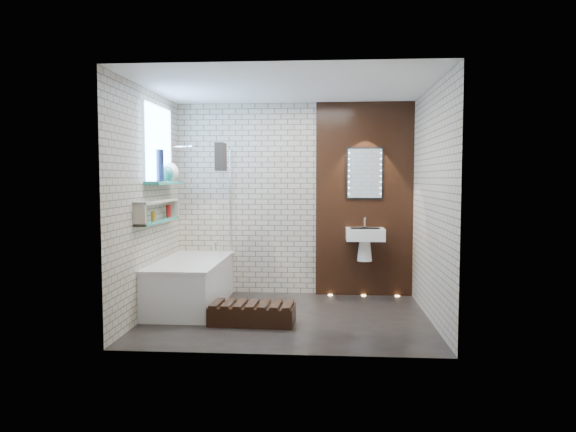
# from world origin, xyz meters

# --- Properties ---
(ground) EXTENTS (3.20, 3.20, 0.00)m
(ground) POSITION_xyz_m (0.00, 0.00, 0.00)
(ground) COLOR black
(ground) RESTS_ON ground
(room_shell) EXTENTS (3.24, 3.20, 2.60)m
(room_shell) POSITION_xyz_m (0.00, 0.00, 1.30)
(room_shell) COLOR #AFA58B
(room_shell) RESTS_ON ground
(walnut_panel) EXTENTS (1.30, 0.06, 2.60)m
(walnut_panel) POSITION_xyz_m (0.95, 1.27, 1.30)
(walnut_panel) COLOR black
(walnut_panel) RESTS_ON ground
(clerestory_window) EXTENTS (0.18, 1.00, 0.94)m
(clerestory_window) POSITION_xyz_m (-1.57, 0.35, 1.90)
(clerestory_window) COLOR #7FADE0
(clerestory_window) RESTS_ON room_shell
(display_niche) EXTENTS (0.14, 1.30, 0.26)m
(display_niche) POSITION_xyz_m (-1.53, 0.15, 1.20)
(display_niche) COLOR teal
(display_niche) RESTS_ON room_shell
(bathtub) EXTENTS (0.79, 1.74, 0.70)m
(bathtub) POSITION_xyz_m (-1.22, 0.45, 0.29)
(bathtub) COLOR white
(bathtub) RESTS_ON ground
(bath_screen) EXTENTS (0.01, 0.78, 1.40)m
(bath_screen) POSITION_xyz_m (-0.87, 0.89, 1.28)
(bath_screen) COLOR white
(bath_screen) RESTS_ON bathtub
(towel) EXTENTS (0.10, 0.26, 0.35)m
(towel) POSITION_xyz_m (-0.87, 0.60, 1.85)
(towel) COLOR black
(towel) RESTS_ON bath_screen
(shower_head) EXTENTS (0.18, 0.18, 0.02)m
(shower_head) POSITION_xyz_m (-1.30, 0.95, 2.00)
(shower_head) COLOR silver
(shower_head) RESTS_ON room_shell
(washbasin) EXTENTS (0.50, 0.36, 0.58)m
(washbasin) POSITION_xyz_m (0.95, 1.07, 0.79)
(washbasin) COLOR white
(washbasin) RESTS_ON walnut_panel
(led_mirror) EXTENTS (0.50, 0.02, 0.70)m
(led_mirror) POSITION_xyz_m (0.95, 1.23, 1.65)
(led_mirror) COLOR black
(led_mirror) RESTS_ON walnut_panel
(walnut_step) EXTENTS (0.94, 0.45, 0.20)m
(walnut_step) POSITION_xyz_m (-0.36, -0.30, 0.10)
(walnut_step) COLOR black
(walnut_step) RESTS_ON ground
(niche_bottles) EXTENTS (0.06, 0.99, 0.15)m
(niche_bottles) POSITION_xyz_m (-1.53, 0.19, 1.17)
(niche_bottles) COLOR #AE701A
(niche_bottles) RESTS_ON display_niche
(sill_vases) EXTENTS (0.23, 0.53, 0.37)m
(sill_vases) POSITION_xyz_m (-1.50, 0.43, 1.67)
(sill_vases) COLOR #161F3D
(sill_vases) RESTS_ON clerestory_window
(floor_uplights) EXTENTS (0.96, 0.06, 0.01)m
(floor_uplights) POSITION_xyz_m (0.95, 1.20, 0.01)
(floor_uplights) COLOR #FFD899
(floor_uplights) RESTS_ON ground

